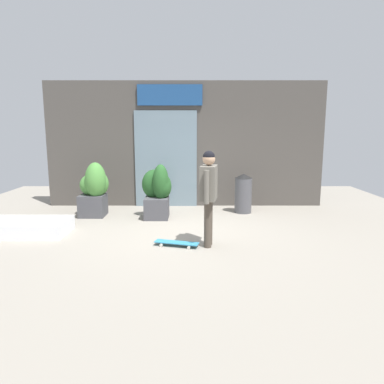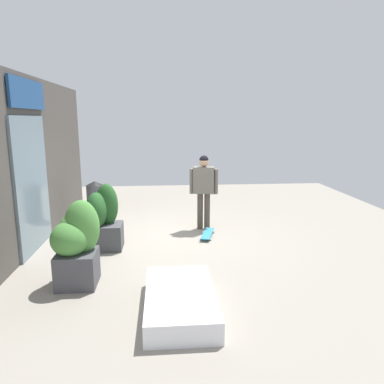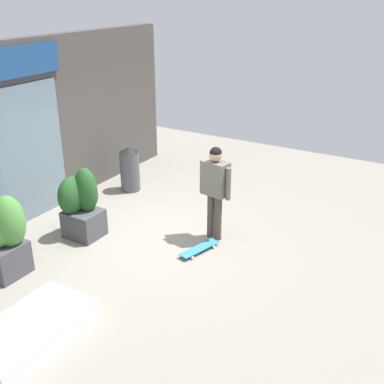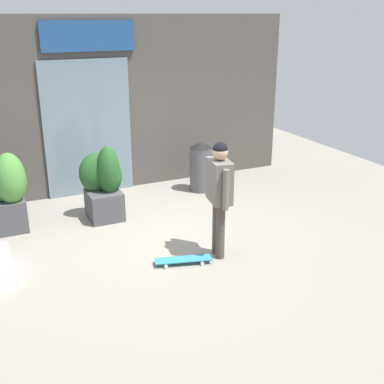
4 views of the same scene
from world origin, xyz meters
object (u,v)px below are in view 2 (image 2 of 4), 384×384
Objects in this scene: planter_box_right at (76,242)px; skateboard at (207,234)px; planter_box_left at (103,216)px; skateboarder at (204,184)px; trash_bin at (96,200)px.

skateboard is at bearing -47.85° from planter_box_right.
planter_box_left is at bearing -5.92° from planter_box_right.
skateboard is at bearing -76.36° from planter_box_left.
planter_box_left reaches higher than skateboard.
trash_bin is at bearing -100.76° from skateboarder.
skateboarder is 1.73× the size of trash_bin.
skateboarder reaches higher than planter_box_left.
planter_box_right reaches higher than skateboard.
skateboarder is 1.13m from skateboard.
skateboard is 0.64× the size of planter_box_left.
planter_box_left is (-0.51, 2.10, 0.58)m from skateboard.
skateboarder is 2.38m from planter_box_left.
planter_box_right is at bearing -174.40° from trash_bin.
skateboard is at bearing 12.19° from skateboarder.
skateboarder is 1.30× the size of planter_box_right.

